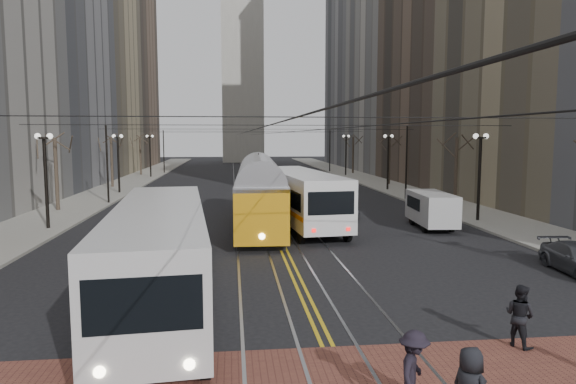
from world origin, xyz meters
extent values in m
plane|color=black|center=(0.00, 0.00, 0.00)|extent=(260.00, 260.00, 0.00)
cube|color=gray|center=(-15.00, 45.00, 0.07)|extent=(5.00, 140.00, 0.15)
cube|color=gray|center=(15.00, 45.00, 0.07)|extent=(5.00, 140.00, 0.15)
cube|color=gray|center=(0.00, 45.00, 0.00)|extent=(4.80, 130.00, 0.02)
cube|color=gold|center=(0.00, 45.00, 0.01)|extent=(0.42, 130.00, 0.01)
cube|color=slate|center=(-25.50, 46.00, 17.00)|extent=(16.00, 20.00, 34.00)
cube|color=brown|center=(-25.50, 86.00, 20.00)|extent=(16.00, 20.00, 40.00)
cube|color=brown|center=(25.50, 46.00, 17.00)|extent=(16.00, 20.00, 34.00)
cube|color=#9A9791|center=(27.50, 66.00, 26.00)|extent=(20.00, 20.00, 52.00)
cube|color=slate|center=(25.50, 86.00, 20.00)|extent=(16.00, 20.00, 40.00)
cube|color=#B2AFA5|center=(0.00, 102.00, 28.00)|extent=(9.00, 9.00, 56.00)
cylinder|color=black|center=(-13.70, 18.00, 2.80)|extent=(0.20, 0.20, 5.60)
cylinder|color=black|center=(-13.70, 38.00, 2.80)|extent=(0.20, 0.20, 5.60)
cylinder|color=black|center=(-13.70, 58.00, 2.80)|extent=(0.20, 0.20, 5.60)
cylinder|color=black|center=(13.70, 18.00, 2.80)|extent=(0.20, 0.20, 5.60)
cylinder|color=black|center=(13.70, 38.00, 2.80)|extent=(0.20, 0.20, 5.60)
cylinder|color=black|center=(13.70, 58.00, 2.80)|extent=(0.20, 0.20, 5.60)
cylinder|color=#382D23|center=(-15.70, 26.00, 2.80)|extent=(0.28, 0.28, 5.60)
cylinder|color=#382D23|center=(-15.70, 44.00, 2.80)|extent=(0.28, 0.28, 5.60)
cylinder|color=#382D23|center=(-15.70, 62.00, 2.80)|extent=(0.28, 0.28, 5.60)
cylinder|color=#382D23|center=(15.70, 26.00, 2.80)|extent=(0.28, 0.28, 5.60)
cylinder|color=#382D23|center=(15.70, 44.00, 2.80)|extent=(0.28, 0.28, 5.60)
cylinder|color=#382D23|center=(15.70, 62.00, 2.80)|extent=(0.28, 0.28, 5.60)
cylinder|color=black|center=(-1.50, 45.00, 6.00)|extent=(0.03, 120.00, 0.03)
cylinder|color=black|center=(1.50, 45.00, 6.00)|extent=(0.03, 120.00, 0.03)
cylinder|color=black|center=(-12.90, 30.00, 3.30)|extent=(0.16, 0.16, 6.60)
cylinder|color=black|center=(-12.90, 66.00, 3.30)|extent=(0.16, 0.16, 6.60)
cylinder|color=black|center=(12.90, 30.00, 3.30)|extent=(0.16, 0.16, 6.60)
cylinder|color=black|center=(12.90, 66.00, 3.30)|extent=(0.16, 0.16, 6.60)
cube|color=silver|center=(-4.97, 3.01, 1.69)|extent=(3.99, 13.72, 3.38)
cube|color=orange|center=(-0.88, 17.47, 1.73)|extent=(3.26, 14.76, 3.46)
cube|color=silver|center=(1.80, 17.92, 1.72)|extent=(4.21, 13.44, 3.45)
cube|color=#BCBCBC|center=(9.72, 16.11, 1.11)|extent=(2.28, 5.14, 2.22)
imported|color=#46484F|center=(5.10, 22.00, 0.82)|extent=(2.36, 4.96, 1.64)
imported|color=#B3B6BC|center=(5.05, 44.51, 0.78)|extent=(1.72, 4.77, 1.56)
imported|color=black|center=(5.17, -1.50, 0.87)|extent=(0.96, 1.04, 1.71)
imported|color=black|center=(1.14, -4.44, 0.88)|extent=(1.11, 1.29, 1.73)
camera|label=1|loc=(-2.53, -14.17, 5.70)|focal=32.00mm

